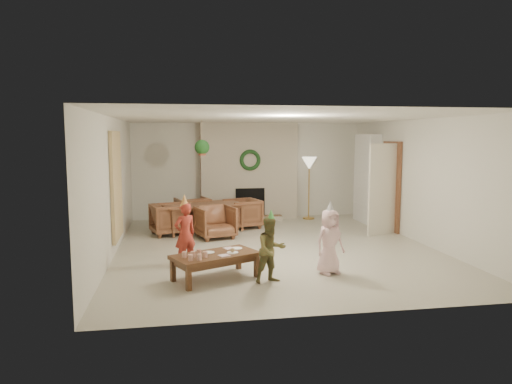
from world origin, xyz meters
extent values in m
plane|color=#B7B29E|center=(0.00, 0.00, 0.00)|extent=(7.00, 7.00, 0.00)
plane|color=white|center=(0.00, 0.00, 2.50)|extent=(7.00, 7.00, 0.00)
plane|color=silver|center=(0.00, 3.50, 1.25)|extent=(7.00, 0.00, 7.00)
plane|color=silver|center=(0.00, -3.50, 1.25)|extent=(7.00, 0.00, 7.00)
plane|color=silver|center=(-3.00, 0.00, 1.25)|extent=(0.00, 7.00, 7.00)
plane|color=silver|center=(3.00, 0.00, 1.25)|extent=(0.00, 7.00, 7.00)
cube|color=#561D17|center=(0.00, 3.30, 1.25)|extent=(2.50, 0.40, 2.50)
cube|color=brown|center=(0.00, 2.95, 0.06)|extent=(1.60, 0.30, 0.12)
cube|color=black|center=(0.00, 3.12, 0.45)|extent=(0.75, 0.12, 0.75)
torus|color=#153A19|center=(0.00, 3.07, 1.55)|extent=(0.54, 0.10, 0.54)
cylinder|color=gold|center=(1.54, 3.00, 0.02)|extent=(0.30, 0.30, 0.03)
cylinder|color=gold|center=(1.54, 3.00, 0.76)|extent=(0.03, 0.03, 1.46)
cone|color=beige|center=(1.54, 3.00, 1.46)|extent=(0.39, 0.39, 0.32)
cube|color=white|center=(2.84, 2.30, 1.10)|extent=(0.30, 1.00, 2.20)
cube|color=white|center=(2.82, 2.30, 0.45)|extent=(0.30, 0.92, 0.03)
cube|color=white|center=(2.82, 2.30, 0.85)|extent=(0.30, 0.92, 0.03)
cube|color=white|center=(2.82, 2.30, 1.25)|extent=(0.30, 0.92, 0.03)
cube|color=white|center=(2.82, 2.30, 1.65)|extent=(0.30, 0.92, 0.03)
cube|color=#9D2D1D|center=(2.80, 2.15, 0.59)|extent=(0.20, 0.40, 0.24)
cube|color=#276791|center=(2.80, 2.35, 0.99)|extent=(0.20, 0.44, 0.24)
cube|color=gold|center=(2.80, 2.20, 1.38)|extent=(0.20, 0.36, 0.22)
cube|color=brown|center=(2.96, 1.20, 1.02)|extent=(0.05, 0.86, 2.04)
cube|color=beige|center=(2.58, 0.82, 1.00)|extent=(0.77, 0.32, 2.00)
cube|color=beige|center=(-2.96, 0.20, 1.25)|extent=(0.06, 1.20, 2.00)
imported|color=brown|center=(-1.28, 1.81, 0.31)|extent=(1.98, 1.44, 0.63)
imported|color=brown|center=(-1.06, 1.06, 0.35)|extent=(0.92, 0.93, 0.69)
imported|color=brown|center=(-1.49, 2.57, 0.35)|extent=(0.92, 0.93, 0.69)
imported|color=brown|center=(-2.03, 1.60, 0.35)|extent=(0.93, 0.92, 0.69)
imported|color=brown|center=(-0.34, 2.08, 0.35)|extent=(0.93, 0.92, 0.69)
cylinder|color=tan|center=(-1.30, 1.50, 2.15)|extent=(0.01, 0.01, 0.70)
cylinder|color=brown|center=(-1.30, 1.50, 1.80)|extent=(0.16, 0.16, 0.12)
sphere|color=#164317|center=(-1.30, 1.50, 1.92)|extent=(0.32, 0.32, 0.32)
cube|color=#55331C|center=(-1.30, -1.82, 0.36)|extent=(1.43, 1.12, 0.06)
cube|color=#55331C|center=(-1.30, -1.82, 0.29)|extent=(1.30, 0.99, 0.08)
cube|color=#55331C|center=(-1.71, -2.31, 0.17)|extent=(0.09, 0.09, 0.33)
cube|color=#55331C|center=(-0.66, -1.82, 0.17)|extent=(0.09, 0.09, 0.33)
cube|color=#55331C|center=(-1.93, -1.83, 0.17)|extent=(0.09, 0.09, 0.33)
cube|color=#55331C|center=(-0.88, -1.34, 0.17)|extent=(0.09, 0.09, 0.33)
cylinder|color=silver|center=(-1.68, -2.17, 0.44)|extent=(0.09, 0.09, 0.09)
cylinder|color=silver|center=(-1.77, -1.99, 0.44)|extent=(0.09, 0.09, 0.09)
cylinder|color=silver|center=(-1.55, -2.16, 0.44)|extent=(0.09, 0.09, 0.09)
cylinder|color=silver|center=(-1.64, -1.98, 0.44)|extent=(0.09, 0.09, 0.09)
cylinder|color=silver|center=(-1.46, -2.03, 0.44)|extent=(0.09, 0.09, 0.09)
cylinder|color=silver|center=(-1.55, -1.85, 0.44)|extent=(0.09, 0.09, 0.09)
cylinder|color=white|center=(-1.39, -1.74, 0.40)|extent=(0.23, 0.23, 0.01)
cylinder|color=white|center=(-1.04, -1.81, 0.40)|extent=(0.23, 0.23, 0.01)
cylinder|color=white|center=(-0.94, -1.55, 0.40)|extent=(0.23, 0.23, 0.01)
sphere|color=tan|center=(-1.04, -1.81, 0.44)|extent=(0.09, 0.09, 0.07)
cube|color=#D89FB6|center=(-1.18, -1.96, 0.40)|extent=(0.20, 0.20, 0.01)
cube|color=#D89FB6|center=(-1.06, -1.52, 0.40)|extent=(0.20, 0.20, 0.01)
imported|color=#A43023|center=(-1.73, -1.00, 0.53)|extent=(0.46, 0.40, 1.06)
cone|color=#D7D547|center=(-1.73, -1.00, 1.11)|extent=(0.16, 0.16, 0.20)
imported|color=brown|center=(-0.50, -2.13, 0.49)|extent=(0.57, 0.50, 0.98)
cone|color=#51BE52|center=(-0.50, -2.13, 1.02)|extent=(0.12, 0.12, 0.16)
imported|color=#FFCBD1|center=(0.49, -1.83, 0.51)|extent=(0.58, 0.48, 1.03)
cone|color=silver|center=(0.49, -1.83, 1.07)|extent=(0.15, 0.15, 0.18)
camera|label=1|loc=(-1.84, -8.73, 2.15)|focal=32.86mm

